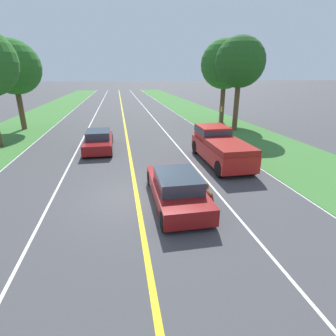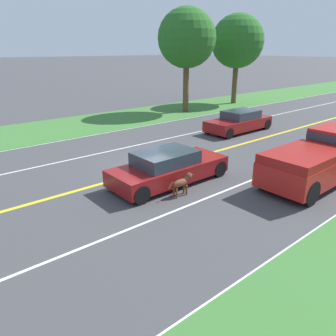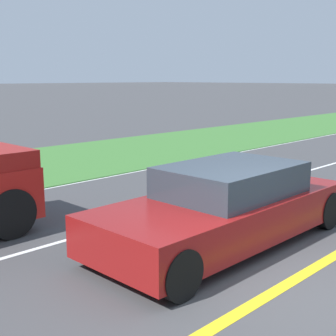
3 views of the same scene
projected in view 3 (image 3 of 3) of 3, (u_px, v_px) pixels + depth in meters
ground_plane at (285, 286)px, 6.07m from camera, size 400.00×400.00×0.00m
centre_divider_line at (285, 285)px, 6.07m from camera, size 0.18×160.00×0.01m
lane_edge_line_right at (19, 194)px, 10.88m from camera, size 0.14×160.00×0.01m
lane_dash_same_dir at (114, 226)px, 8.47m from camera, size 0.10×160.00×0.01m
ego_car at (225, 207)px, 7.53m from camera, size 1.89×4.73×1.28m
dog at (185, 197)px, 8.64m from camera, size 0.23×1.16×0.79m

